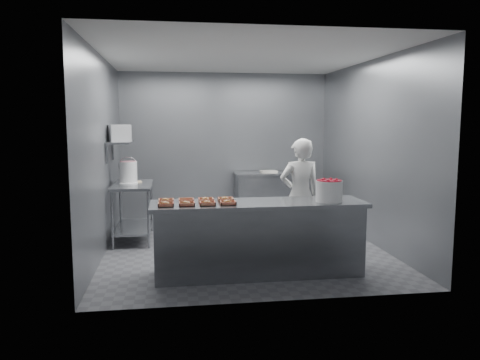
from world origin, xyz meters
The scene contains 24 objects.
floor centered at (0.00, 0.00, 0.00)m, with size 4.50×4.50×0.00m, color #4C4C51.
ceiling centered at (0.00, 0.00, 2.80)m, with size 4.50×4.50×0.00m, color white.
wall_back centered at (0.00, 2.25, 1.40)m, with size 4.00×0.04×2.80m, color slate.
wall_left centered at (-2.00, 0.00, 1.40)m, with size 0.04×4.50×2.80m, color slate.
wall_right centered at (2.00, 0.00, 1.40)m, with size 0.04×4.50×2.80m, color slate.
service_counter centered at (0.00, -1.35, 0.45)m, with size 2.60×0.70×0.90m.
prep_table centered at (-1.65, 0.60, 0.59)m, with size 0.60×1.20×0.90m.
back_counter centered at (0.90, 1.90, 0.45)m, with size 1.50×0.60×0.90m.
wall_shelf centered at (-1.82, 0.60, 1.55)m, with size 0.35×0.90×0.03m, color slate.
tray_0 centered at (-1.11, -1.47, 0.92)m, with size 0.19×0.18×0.06m.
tray_1 centered at (-0.87, -1.47, 0.92)m, with size 0.19×0.18×0.06m.
tray_2 centered at (-0.63, -1.47, 0.92)m, with size 0.19×0.18×0.06m.
tray_3 centered at (-0.39, -1.47, 0.92)m, with size 0.19×0.18×0.06m.
tray_4 centered at (-1.11, -1.23, 0.92)m, with size 0.19×0.18×0.06m.
tray_5 centered at (-0.87, -1.23, 0.92)m, with size 0.19×0.18×0.04m.
tray_6 centered at (-0.63, -1.23, 0.92)m, with size 0.19×0.18×0.06m.
tray_7 centered at (-0.39, -1.23, 0.92)m, with size 0.19×0.18×0.06m.
worker centered at (0.79, -0.37, 0.81)m, with size 0.59×0.39×1.63m, color silver.
strawberry_tub centered at (0.85, -1.45, 1.04)m, with size 0.32×0.32×0.27m.
glaze_bucket centered at (-1.71, 0.62, 1.08)m, with size 0.29×0.27×0.42m.
bucket_lid centered at (-1.71, 0.53, 0.91)m, with size 0.29×0.29×0.02m, color silver.
rag centered at (-1.59, 0.76, 0.91)m, with size 0.13×0.11×0.02m, color #CCB28C.
appliance centered at (-1.82, 0.50, 1.69)m, with size 0.30×0.34×0.26m, color gray.
paper_stack centered at (0.80, 1.90, 0.92)m, with size 0.30×0.22×0.04m, color silver.
Camera 1 is at (-1.02, -6.84, 1.86)m, focal length 35.00 mm.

